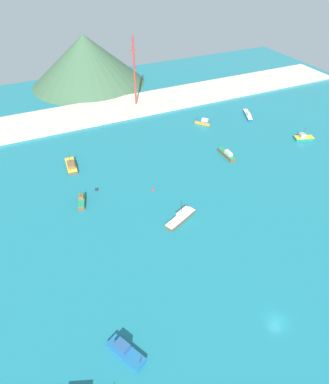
{
  "coord_description": "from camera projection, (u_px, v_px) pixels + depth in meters",
  "views": [
    {
      "loc": [
        -38.09,
        -24.97,
        66.44
      ],
      "look_at": [
        -2.88,
        50.65,
        0.04
      ],
      "focal_mm": 31.39,
      "sensor_mm": 36.0,
      "label": 1
    }
  ],
  "objects": [
    {
      "name": "fishing_boat_3",
      "position": [
        181.0,
        217.0,
        96.12
      ],
      "size": [
        10.92,
        6.77,
        6.45
      ],
      "color": "brown",
      "rests_on": "ground"
    },
    {
      "name": "fishing_boat_1",
      "position": [
        227.0,
        154.0,
        122.56
      ],
      "size": [
        2.17,
        8.92,
        2.5
      ],
      "color": "brown",
      "rests_on": "ground"
    },
    {
      "name": "buoy_1",
      "position": [
        153.0,
        190.0,
        107.3
      ],
      "size": [
        0.9,
        0.9,
        0.9
      ],
      "color": "red",
      "rests_on": "ground"
    },
    {
      "name": "buoy_0",
      "position": [
        97.0,
        189.0,
        107.41
      ],
      "size": [
        1.07,
        1.07,
        1.07
      ],
      "color": "#232328",
      "rests_on": "ground"
    },
    {
      "name": "fishing_boat_11",
      "position": [
        71.0,
        166.0,
        116.79
      ],
      "size": [
        3.9,
        9.84,
        6.39
      ],
      "color": "brown",
      "rests_on": "ground"
    },
    {
      "name": "fishing_boat_13",
      "position": [
        82.0,
        201.0,
        101.87
      ],
      "size": [
        3.76,
        7.12,
        4.74
      ],
      "color": "brown",
      "rests_on": "ground"
    },
    {
      "name": "fishing_boat_12",
      "position": [
        203.0,
        122.0,
        142.69
      ],
      "size": [
        6.01,
        6.38,
        3.02
      ],
      "color": "orange",
      "rests_on": "ground"
    },
    {
      "name": "fishing_boat_10",
      "position": [
        248.0,
        115.0,
        148.58
      ],
      "size": [
        5.91,
        10.52,
        1.97
      ],
      "color": "#14478C",
      "rests_on": "ground"
    },
    {
      "name": "fishing_boat_5",
      "position": [
        125.0,
        351.0,
        66.02
      ],
      "size": [
        6.25,
        8.7,
        2.44
      ],
      "color": "#1E5BA8",
      "rests_on": "ground"
    },
    {
      "name": "beach_strip",
      "position": [
        111.0,
        110.0,
        152.97
      ],
      "size": [
        247.0,
        23.6,
        1.2
      ],
      "primitive_type": "cube",
      "color": "beige",
      "rests_on": "ground"
    },
    {
      "name": "ground",
      "position": [
        205.0,
        232.0,
        93.11
      ],
      "size": [
        260.0,
        280.0,
        0.5
      ],
      "color": "teal"
    },
    {
      "name": "fishing_boat_6",
      "position": [
        304.0,
        138.0,
        132.25
      ],
      "size": [
        7.85,
        5.26,
        5.34
      ],
      "color": "#198466",
      "rests_on": "ground"
    },
    {
      "name": "radio_tower",
      "position": [
        134.0,
        73.0,
        147.7
      ],
      "size": [
        3.07,
        2.45,
        30.66
      ],
      "color": "#B7332D",
      "rests_on": "ground"
    },
    {
      "name": "hill_central",
      "position": [
        86.0,
        60.0,
        172.3
      ],
      "size": [
        59.03,
        59.03,
        24.74
      ],
      "color": "#3D6042",
      "rests_on": "ground"
    }
  ]
}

